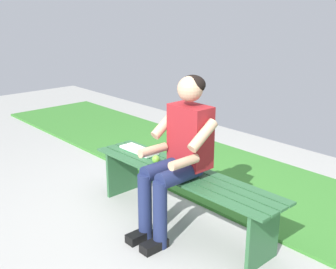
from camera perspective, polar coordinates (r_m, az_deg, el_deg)
name	(u,v)px	position (r m, az deg, el deg)	size (l,w,h in m)	color
ground_plane	(11,212)	(4.15, -20.52, -9.86)	(10.00, 7.00, 0.04)	#9E9E99
grass_strip	(257,186)	(4.42, 12.02, -6.84)	(9.00, 1.46, 0.03)	#387A2D
bench_near	(181,183)	(3.53, 1.83, -6.67)	(1.90, 0.42, 0.48)	#2D6038
person_seated	(179,150)	(3.28, 1.50, -2.06)	(0.50, 0.69, 1.28)	maroon
apple	(156,159)	(3.64, -1.65, -3.38)	(0.07, 0.07, 0.07)	#72B738
book_open	(139,150)	(3.94, -3.98, -2.17)	(0.41, 0.16, 0.02)	white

